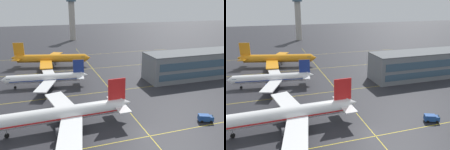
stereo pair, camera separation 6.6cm
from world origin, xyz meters
The scene contains 7 objects.
ground_plane centered at (0.00, 0.00, 0.00)m, with size 600.00×600.00×0.00m, color #28282D.
airliner_front_gate centered at (-20.65, 8.80, 4.28)m, with size 40.28×34.82×12.55m.
airliner_second_row centered at (-23.72, 43.18, 3.64)m, with size 34.33×29.38×10.67m.
airliner_third_row centered at (-20.21, 73.57, 4.42)m, with size 41.22×35.06×12.94m.
taxiway_markings centered at (0.00, 46.77, 0.00)m, with size 124.10×143.05×0.01m.
service_truck_red_van centered at (18.72, -0.12, 1.18)m, with size 4.49×3.32×2.10m.
control_tower centered at (3.90, 157.48, 22.05)m, with size 8.82×8.82×38.02m.
Camera 1 is at (-24.77, -47.44, 33.11)m, focal length 36.40 mm.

